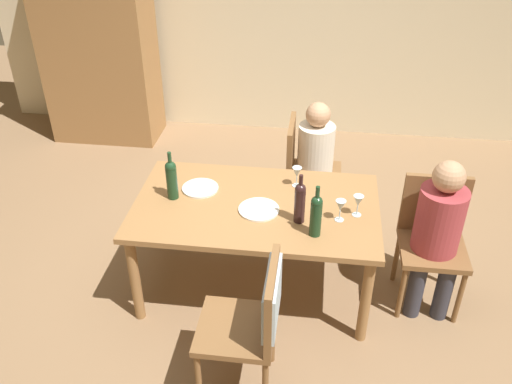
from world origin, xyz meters
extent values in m
plane|color=#846647|center=(0.00, 0.00, 0.00)|extent=(10.00, 10.00, 0.00)
cube|color=beige|center=(0.00, 2.69, 1.35)|extent=(6.40, 0.12, 2.70)
cube|color=olive|center=(-1.92, 2.24, 1.05)|extent=(1.10, 0.56, 2.10)
cube|color=olive|center=(0.00, 0.00, 0.70)|extent=(1.65, 0.98, 0.04)
cylinder|color=olive|center=(-0.75, -0.42, 0.34)|extent=(0.07, 0.07, 0.68)
cylinder|color=olive|center=(0.75, -0.42, 0.34)|extent=(0.07, 0.07, 0.68)
cylinder|color=olive|center=(-0.75, 0.42, 0.34)|extent=(0.07, 0.07, 0.68)
cylinder|color=olive|center=(0.75, 0.42, 0.34)|extent=(0.07, 0.07, 0.68)
cylinder|color=brown|center=(1.39, -0.19, 0.22)|extent=(0.04, 0.04, 0.44)
cylinder|color=brown|center=(1.01, -0.19, 0.22)|extent=(0.04, 0.04, 0.44)
cylinder|color=brown|center=(1.39, 0.19, 0.22)|extent=(0.04, 0.04, 0.44)
cylinder|color=brown|center=(1.01, 0.19, 0.22)|extent=(0.04, 0.04, 0.44)
cube|color=brown|center=(1.20, 0.00, 0.46)|extent=(0.44, 0.44, 0.04)
cube|color=brown|center=(1.20, 0.20, 0.70)|extent=(0.44, 0.04, 0.44)
cylinder|color=brown|center=(0.56, 1.06, 0.22)|extent=(0.04, 0.04, 0.44)
cylinder|color=brown|center=(0.56, 0.68, 0.22)|extent=(0.04, 0.04, 0.44)
cylinder|color=brown|center=(0.18, 1.06, 0.22)|extent=(0.04, 0.04, 0.44)
cylinder|color=brown|center=(0.18, 0.68, 0.22)|extent=(0.04, 0.04, 0.44)
cube|color=brown|center=(0.37, 0.87, 0.46)|extent=(0.44, 0.44, 0.04)
cube|color=brown|center=(0.17, 0.87, 0.70)|extent=(0.04, 0.44, 0.44)
cylinder|color=brown|center=(-0.19, -1.06, 0.22)|extent=(0.04, 0.04, 0.44)
cylinder|color=brown|center=(-0.19, -0.68, 0.22)|extent=(0.04, 0.04, 0.44)
cylinder|color=brown|center=(0.19, -0.68, 0.22)|extent=(0.04, 0.04, 0.44)
cube|color=brown|center=(0.00, -0.87, 0.46)|extent=(0.44, 0.44, 0.04)
cube|color=brown|center=(0.20, -0.87, 0.70)|extent=(0.04, 0.44, 0.44)
cube|color=#ADC6D6|center=(0.20, -0.87, 0.72)|extent=(0.07, 0.40, 0.31)
cylinder|color=#33333D|center=(1.30, -0.14, 0.23)|extent=(0.11, 0.11, 0.46)
cylinder|color=#33333D|center=(1.11, -0.14, 0.23)|extent=(0.11, 0.11, 0.46)
cylinder|color=#9E383D|center=(1.20, 0.00, 0.70)|extent=(0.31, 0.31, 0.47)
sphere|color=tan|center=(1.20, 0.00, 1.04)|extent=(0.21, 0.21, 0.21)
cylinder|color=#33333D|center=(0.51, 0.96, 0.23)|extent=(0.11, 0.11, 0.46)
cylinder|color=#33333D|center=(0.51, 0.78, 0.23)|extent=(0.11, 0.11, 0.46)
cylinder|color=beige|center=(0.37, 0.87, 0.68)|extent=(0.29, 0.29, 0.45)
sphere|color=tan|center=(0.37, 0.87, 1.00)|extent=(0.19, 0.19, 0.19)
cylinder|color=#19381E|center=(-0.57, 0.01, 0.84)|extent=(0.08, 0.08, 0.23)
sphere|color=#19381E|center=(-0.57, 0.01, 0.97)|extent=(0.08, 0.08, 0.08)
cylinder|color=#19381E|center=(-0.57, 0.01, 1.02)|extent=(0.03, 0.03, 0.10)
cylinder|color=#19381E|center=(0.40, -0.28, 0.84)|extent=(0.07, 0.07, 0.23)
sphere|color=#19381E|center=(0.40, -0.28, 0.97)|extent=(0.07, 0.07, 0.07)
cylinder|color=#19381E|center=(0.40, -0.28, 1.02)|extent=(0.03, 0.03, 0.10)
cylinder|color=black|center=(0.30, -0.15, 0.84)|extent=(0.07, 0.07, 0.23)
sphere|color=black|center=(0.30, -0.15, 0.97)|extent=(0.07, 0.07, 0.07)
cylinder|color=black|center=(0.30, -0.15, 1.02)|extent=(0.03, 0.03, 0.09)
cylinder|color=silver|center=(0.25, 0.27, 0.72)|extent=(0.06, 0.06, 0.00)
cylinder|color=silver|center=(0.25, 0.27, 0.76)|extent=(0.01, 0.01, 0.07)
cone|color=silver|center=(0.25, 0.27, 0.83)|extent=(0.07, 0.07, 0.07)
cylinder|color=silver|center=(0.56, -0.11, 0.72)|extent=(0.06, 0.06, 0.00)
cylinder|color=silver|center=(0.56, -0.11, 0.76)|extent=(0.01, 0.01, 0.07)
cone|color=silver|center=(0.56, -0.11, 0.83)|extent=(0.07, 0.07, 0.07)
cylinder|color=silver|center=(0.67, -0.04, 0.72)|extent=(0.06, 0.06, 0.00)
cylinder|color=silver|center=(0.67, -0.04, 0.76)|extent=(0.01, 0.01, 0.07)
cone|color=silver|center=(0.67, -0.04, 0.83)|extent=(0.07, 0.07, 0.07)
cylinder|color=white|center=(0.03, -0.07, 0.73)|extent=(0.27, 0.27, 0.01)
cylinder|color=silver|center=(-0.41, 0.14, 0.73)|extent=(0.26, 0.26, 0.01)
camera|label=1|loc=(0.39, -3.00, 2.79)|focal=38.28mm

